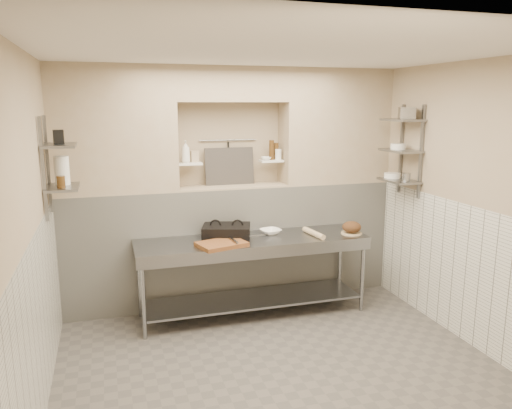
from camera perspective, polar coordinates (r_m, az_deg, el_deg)
name	(u,v)px	position (r m, az deg, el deg)	size (l,w,h in m)	color
floor	(279,371)	(4.88, 2.65, -18.46)	(4.00, 3.90, 0.10)	#57524D
ceiling	(282,45)	(4.26, 3.03, 17.72)	(4.00, 3.90, 0.10)	silver
wall_left	(24,237)	(4.15, -24.96, -3.37)	(0.10, 3.90, 2.80)	tan
wall_right	(476,205)	(5.38, 23.87, -0.08)	(0.10, 3.90, 2.80)	tan
wall_back	(227,184)	(6.23, -3.35, 2.36)	(4.00, 0.10, 2.80)	tan
wall_front	(416,307)	(2.64, 17.84, -11.11)	(4.00, 0.10, 2.80)	tan
backwall_lower	(232,243)	(6.14, -2.73, -4.46)	(4.00, 0.40, 1.40)	silver
alcove_sill	(232,186)	(5.99, -2.79, 2.09)	(1.30, 0.40, 0.02)	tan
backwall_pillar_left	(114,130)	(5.74, -15.93, 8.19)	(1.35, 0.40, 1.40)	tan
backwall_pillar_right	(334,127)	(6.37, 8.93, 8.77)	(1.35, 0.40, 1.40)	tan
backwall_header	(231,84)	(5.91, -2.91, 13.54)	(1.30, 0.40, 0.40)	tan
wainscot_left	(41,322)	(4.36, -23.37, -12.26)	(0.02, 3.90, 1.40)	silver
wainscot_right	(465,273)	(5.51, 22.80, -7.26)	(0.02, 3.90, 1.40)	silver
alcove_shelf_left	(190,164)	(5.85, -7.59, 4.65)	(0.28, 0.16, 0.03)	white
alcove_shelf_right	(271,161)	(6.09, 1.77, 5.01)	(0.28, 0.16, 0.03)	white
utensil_rail	(228,140)	(6.09, -3.24, 7.36)	(0.02, 0.02, 0.70)	gray
hanging_steel	(228,154)	(6.08, -3.17, 5.75)	(0.02, 0.02, 0.30)	black
splash_panel	(230,166)	(6.05, -3.05, 4.39)	(0.60, 0.02, 0.45)	#383330
shelf_rail_left_a	(48,165)	(5.29, -22.70, 4.24)	(0.03, 0.03, 0.95)	slate
shelf_rail_left_b	(43,170)	(4.90, -23.15, 3.68)	(0.03, 0.03, 0.95)	slate
wall_shelf_left_lower	(63,187)	(5.11, -21.24, 1.85)	(0.30, 0.50, 0.03)	slate
wall_shelf_left_upper	(59,145)	(5.07, -21.57, 6.31)	(0.30, 0.50, 0.03)	slate
shelf_rail_right_a	(401,149)	(6.26, 16.25, 6.12)	(0.03, 0.03, 1.05)	slate
shelf_rail_right_b	(421,152)	(5.93, 18.35, 5.72)	(0.03, 0.03, 1.05)	slate
wall_shelf_right_lower	(399,181)	(6.07, 16.02, 2.64)	(0.30, 0.50, 0.03)	slate
wall_shelf_right_mid	(401,151)	(6.02, 16.20, 5.93)	(0.30, 0.50, 0.03)	slate
wall_shelf_right_upper	(402,120)	(6.00, 16.39, 9.25)	(0.30, 0.50, 0.03)	slate
prep_table	(253,261)	(5.66, -0.36, -6.45)	(2.60, 0.70, 0.90)	gray
panini_press	(227,231)	(5.63, -3.39, -3.09)	(0.61, 0.52, 0.14)	black
cutting_board	(222,244)	(5.31, -3.96, -4.55)	(0.49, 0.34, 0.04)	brown
knife_blade	(253,236)	(5.53, -0.38, -3.59)	(0.29, 0.03, 0.01)	gray
tongs	(233,240)	(5.34, -2.63, -4.04)	(0.02, 0.02, 0.27)	gray
mixing_bowl	(271,232)	(5.79, 1.68, -3.11)	(0.23, 0.23, 0.06)	white
rolling_pin	(314,233)	(5.74, 6.61, -3.27)	(0.06, 0.06, 0.42)	tan
bread_board	(351,233)	(5.91, 10.85, -3.23)	(0.24, 0.24, 0.01)	tan
bread_loaf	(352,227)	(5.89, 10.88, -2.54)	(0.22, 0.22, 0.13)	#4C2D19
bottle_soap	(186,152)	(5.80, -8.04, 5.98)	(0.10, 0.10, 0.26)	white
jar_alcove	(195,156)	(5.90, -7.03, 5.48)	(0.09, 0.09, 0.13)	tan
bowl_alcove	(266,159)	(6.05, 1.15, 5.28)	(0.13, 0.13, 0.04)	white
condiment_a	(276,151)	(6.11, 2.33, 6.11)	(0.06, 0.06, 0.20)	#42290F
condiment_b	(271,150)	(6.09, 1.78, 6.25)	(0.06, 0.06, 0.24)	#42290F
condiment_c	(278,154)	(6.09, 2.56, 5.74)	(0.08, 0.08, 0.13)	white
jug_left	(62,170)	(5.18, -21.29, 3.65)	(0.14, 0.14, 0.28)	white
jar_left	(61,182)	(4.98, -21.40, 2.41)	(0.08, 0.08, 0.11)	#42290F
box_left_upper	(58,137)	(5.05, -21.65, 7.19)	(0.10, 0.10, 0.13)	black
bowl_right	(392,175)	(6.18, 15.31, 3.22)	(0.19, 0.19, 0.06)	white
canister_right	(406,177)	(5.94, 16.78, 3.00)	(0.09, 0.09, 0.09)	gray
bowl_right_mid	(398,146)	(6.07, 15.95, 6.40)	(0.18, 0.18, 0.06)	white
basket_right	(407,113)	(5.94, 16.85, 9.95)	(0.17, 0.20, 0.13)	gray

